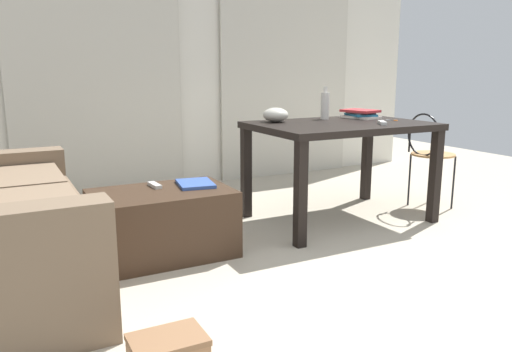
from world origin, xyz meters
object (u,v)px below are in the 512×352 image
object	(u,v)px
wire_chair	(428,148)
book_stack	(361,114)
scissors	(393,120)
tv_remote_primary	(155,185)
tv_remote_on_table	(382,123)
craft_table	(340,135)
bottle_near	(325,105)
magazine	(195,184)
bowl	(276,115)
coffee_table	(162,223)

from	to	relation	value
wire_chair	book_stack	distance (m)	0.64
scissors	tv_remote_primary	world-z (taller)	scissors
wire_chair	tv_remote_on_table	world-z (taller)	wire_chair
craft_table	tv_remote_on_table	distance (m)	0.33
bottle_near	tv_remote_primary	bearing A→B (deg)	-169.33
scissors	magazine	world-z (taller)	scissors
bowl	magazine	size ratio (longest dim) A/B	0.71
craft_table	book_stack	xyz separation A→B (m)	(0.38, 0.23, 0.13)
bowl	scissors	xyz separation A→B (m)	(0.89, -0.34, -0.05)
wire_chair	scissors	size ratio (longest dim) A/B	8.49
tv_remote_primary	magazine	xyz separation A→B (m)	(0.25, -0.08, -0.00)
tv_remote_on_table	craft_table	bearing A→B (deg)	161.31
tv_remote_on_table	scissors	xyz separation A→B (m)	(0.27, 0.17, -0.01)
coffee_table	tv_remote_on_table	size ratio (longest dim) A/B	5.15
book_stack	scissors	distance (m)	0.31
coffee_table	bowl	distance (m)	1.28
book_stack	tv_remote_on_table	bearing A→B (deg)	-110.58
scissors	bowl	bearing A→B (deg)	159.14
magazine	craft_table	bearing A→B (deg)	13.07
bottle_near	magazine	bearing A→B (deg)	-163.99
coffee_table	magazine	size ratio (longest dim) A/B	3.11
tv_remote_primary	magazine	distance (m)	0.26
craft_table	tv_remote_on_table	size ratio (longest dim) A/B	7.93
tv_remote_on_table	tv_remote_primary	world-z (taller)	tv_remote_on_table
coffee_table	bottle_near	distance (m)	1.71
bottle_near	magazine	world-z (taller)	bottle_near
bottle_near	wire_chair	bearing A→B (deg)	-23.55
craft_table	bowl	bearing A→B (deg)	146.86
bowl	tv_remote_on_table	size ratio (longest dim) A/B	1.18
wire_chair	tv_remote_primary	bearing A→B (deg)	178.30
bowl	tv_remote_on_table	bearing A→B (deg)	-39.55
bowl	magazine	world-z (taller)	bowl
wire_chair	bowl	distance (m)	1.37
craft_table	scissors	world-z (taller)	scissors
magazine	coffee_table	bearing A→B (deg)	-160.52
craft_table	bowl	xyz separation A→B (m)	(-0.42, 0.27, 0.15)
bottle_near	scissors	distance (m)	0.56
bottle_near	scissors	world-z (taller)	bottle_near
bottle_near	tv_remote_primary	world-z (taller)	bottle_near
book_stack	scissors	world-z (taller)	book_stack
book_stack	wire_chair	bearing A→B (deg)	-31.82
bottle_near	tv_remote_on_table	distance (m)	0.55
magazine	wire_chair	bearing A→B (deg)	9.33
wire_chair	bottle_near	bearing A→B (deg)	156.45
craft_table	coffee_table	bearing A→B (deg)	-174.93
wire_chair	scissors	distance (m)	0.47
wire_chair	bowl	size ratio (longest dim) A/B	4.14
bottle_near	bowl	bearing A→B (deg)	-179.29
wire_chair	bottle_near	size ratio (longest dim) A/B	3.09
tv_remote_primary	bottle_near	bearing A→B (deg)	6.91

